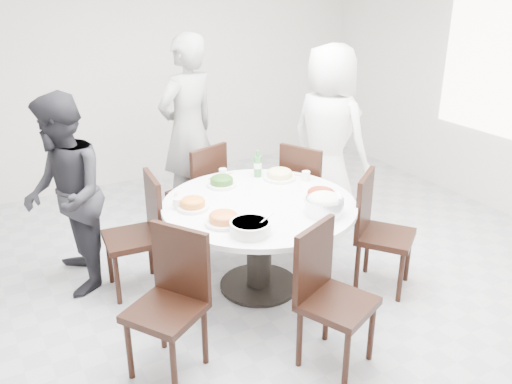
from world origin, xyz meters
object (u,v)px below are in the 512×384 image
diner_right (329,137)px  chair_s (338,301)px  rice_bowl (324,206)px  soup_bowl (250,228)px  beverage_bottle (258,164)px  diner_left (65,196)px  chair_sw (165,308)px  chair_n (196,191)px  chair_se (386,234)px  diner_middle (188,131)px  chair_nw (132,236)px  chair_ne (309,190)px  dining_table (259,246)px

diner_right → chair_s: bearing=128.2°
chair_s → rice_bowl: (0.34, 0.63, 0.34)m
soup_bowl → beverage_bottle: bearing=57.2°
diner_left → chair_sw: bearing=18.2°
chair_n → chair_se: (0.93, -1.57, 0.00)m
diner_right → diner_left: diner_right is taller
diner_middle → chair_nw: bearing=28.7°
chair_sw → chair_s: bearing=32.1°
chair_s → diner_left: (-1.25, 1.81, 0.32)m
chair_sw → chair_s: same height
chair_se → rice_bowl: (-0.56, 0.08, 0.34)m
chair_s → diner_right: (1.26, 1.81, 0.42)m
chair_n → chair_nw: size_ratio=1.00×
chair_sw → diner_right: diner_right is taller
chair_ne → diner_left: (-2.17, 0.20, 0.32)m
beverage_bottle → diner_right: bearing=15.6°
diner_middle → soup_bowl: size_ratio=6.64×
dining_table → chair_ne: bearing=32.7°
chair_se → dining_table: bearing=114.3°
dining_table → chair_n: size_ratio=1.58×
chair_s → beverage_bottle: size_ratio=4.05×
chair_nw → diner_middle: (0.94, 1.03, 0.46)m
chair_ne → chair_se: (-0.00, -1.06, 0.00)m
chair_nw → beverage_bottle: 1.22m
dining_table → diner_middle: (0.07, 1.51, 0.56)m
chair_nw → diner_left: size_ratio=0.60×
diner_right → chair_se: bearing=147.3°
chair_sw → rice_bowl: 1.37m
chair_s → soup_bowl: chair_s is taller
rice_bowl → diner_left: bearing=143.5°
chair_se → diner_left: (-2.16, 1.26, 0.32)m
dining_table → chair_se: bearing=-29.4°
chair_n → chair_ne: bearing=133.6°
dining_table → diner_right: (1.23, 0.76, 0.52)m
diner_right → diner_middle: diner_middle is taller
rice_bowl → diner_middle: bearing=97.2°
dining_table → chair_sw: chair_sw is taller
dining_table → chair_s: 1.05m
chair_nw → chair_s: bearing=35.1°
diner_right → rice_bowl: size_ratio=6.35×
diner_left → dining_table: bearing=65.7°
chair_nw → diner_middle: bearing=143.6°
chair_sw → soup_bowl: 0.78m
chair_se → chair_sw: bearing=146.2°
chair_ne → chair_s: 1.85m
rice_bowl → chair_se: bearing=-7.9°
chair_s → diner_middle: 2.60m
chair_se → diner_right: 1.37m
chair_n → chair_sw: 1.90m
diner_left → soup_bowl: bearing=45.6°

